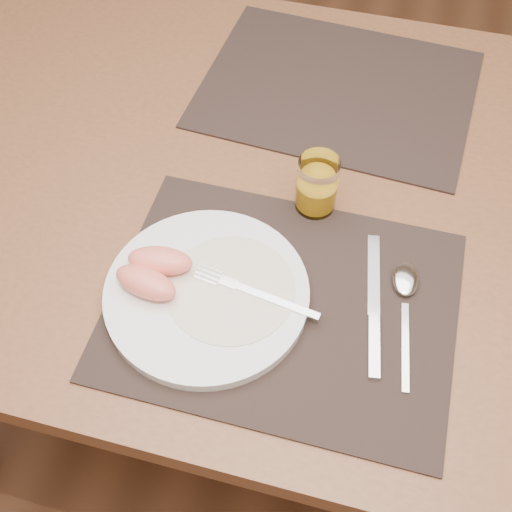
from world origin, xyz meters
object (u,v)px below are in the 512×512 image
Objects in this scene: placemat_near at (283,304)px; knife at (374,315)px; plate at (207,293)px; fork at (245,289)px; placemat_far at (337,89)px; table at (298,216)px; spoon at (405,288)px; juice_glass at (317,187)px.

placemat_near is 0.12m from knife.
fork is at bearing 15.09° from plate.
placemat_far is at bearing 84.67° from fork.
spoon reaches higher than table.
spoon is (0.20, 0.06, -0.01)m from fork.
knife is (0.17, 0.01, -0.02)m from fork.
placemat_far is 1.67× the size of plate.
placemat_near reaches higher than table.
plate is 0.05m from fork.
juice_glass is at bearing 61.16° from plate.
knife is at bearing -73.41° from placemat_far.
plate is at bearing -172.84° from knife.
table is 0.27m from plate.
table is at bearing 137.86° from spoon.
placemat_far reaches higher than table.
plate is (-0.09, -0.46, 0.01)m from placemat_far.
plate is at bearing -164.91° from fork.
spoon is at bearing -42.14° from table.
juice_glass is (0.03, -0.04, 0.13)m from table.
table is 6.37× the size of knife.
juice_glass is at bearing 87.96° from placemat_near.
table is 0.25m from fork.
placemat_far is at bearing 113.09° from spoon.
fork reaches higher than placemat_far.
juice_glass is (-0.11, 0.16, 0.04)m from knife.
knife is (0.13, -0.43, 0.00)m from placemat_far.
fork is 0.80× the size of knife.
knife reaches higher than placemat_far.
placemat_near is 0.44m from placemat_far.
knife is (0.14, -0.21, 0.09)m from table.
placemat_near is 0.05m from fork.
plate is at bearing -107.92° from table.
spoon reaches higher than knife.
spoon is at bearing -38.27° from juice_glass.
placemat_far is 0.45m from knife.
placemat_near is (0.02, -0.22, 0.09)m from table.
placemat_near is 2.05× the size of knife.
table is 0.25m from spoon.
juice_glass is at bearing 72.42° from fork.
fork reaches higher than plate.
plate reaches higher than placemat_far.
placemat_far is (0.01, 0.22, 0.09)m from table.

